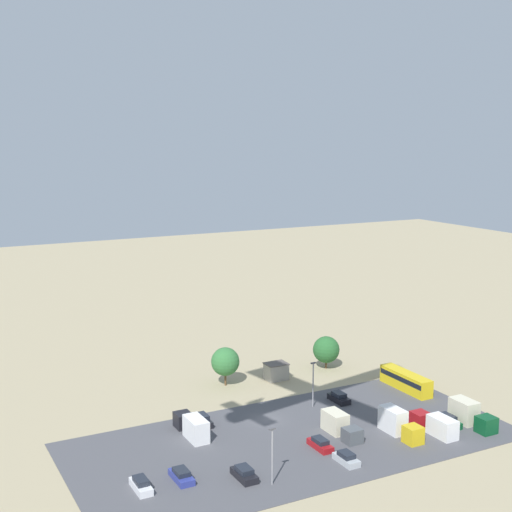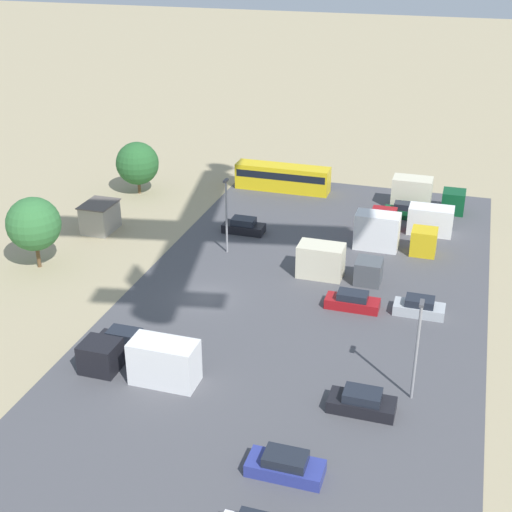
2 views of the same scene
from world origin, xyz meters
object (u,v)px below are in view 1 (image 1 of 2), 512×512
Objects in this scene: parked_car_5 at (447,421)px; shed_building at (276,371)px; parked_car_2 at (244,474)px; parked_truck_1 at (470,415)px; parked_truck_4 at (192,426)px; bus at (406,380)px; parked_truck_2 at (398,424)px; parked_car_0 at (181,476)px; parked_car_4 at (202,420)px; parked_truck_3 at (436,425)px; parked_car_6 at (346,459)px; parked_truck_0 at (340,425)px; parked_car_3 at (339,398)px; parked_car_7 at (141,485)px; parked_car_1 at (320,444)px.

shed_building is at bearing -67.03° from parked_car_5.
parked_truck_1 is at bearing -0.73° from parked_car_2.
parked_truck_4 reaches higher than parked_car_5.
bus is 15.67m from parked_car_5.
parked_truck_2 reaches higher than parked_truck_4.
parked_car_0 is 0.52× the size of parked_truck_4.
parked_truck_4 reaches higher than parked_car_4.
parked_truck_2 is 0.95× the size of parked_truck_3.
parked_truck_0 is at bearing 61.26° from parked_car_6.
parked_truck_1 is (-15.75, 31.38, 0.16)m from shed_building.
parked_truck_1 is 6.62m from parked_truck_3.
parked_car_3 reaches higher than parked_car_6.
parked_truck_3 is at bearing -25.98° from parked_truck_4.
parked_car_3 reaches higher than parked_car_0.
parked_car_5 is 1.06× the size of parked_car_7.
shed_building is at bearing -63.35° from parked_truck_1.
parked_car_2 is at bearing -24.44° from parked_car_0.
shed_building reaches higher than parked_car_2.
parked_truck_1 is at bearing 125.43° from parked_car_3.
parked_car_5 is at bearing 1.60° from parked_car_2.
parked_car_4 is 1.07× the size of parked_car_6.
parked_truck_2 reaches higher than bus.
parked_car_7 is at bearing 179.61° from parked_car_1.
parked_truck_2 is at bearing 177.68° from parked_car_7.
parked_car_4 is (36.90, -2.22, -0.93)m from bus.
bus is at bearing -153.31° from parked_truck_0.
parked_truck_0 reaches higher than parked_car_6.
parked_truck_4 reaches higher than parked_car_2.
parked_truck_1 is 41.52m from parked_truck_4.
shed_building reaches higher than parked_car_0.
parked_truck_2 is 0.91× the size of parked_truck_4.
parked_car_7 is 38.43m from parked_truck_2.
parked_truck_0 is at bearing 81.93° from shed_building.
parked_car_7 is (47.16, -2.22, -0.03)m from parked_car_5.
parked_truck_4 reaches higher than parked_car_1.
parked_car_3 is at bearing 47.67° from parked_car_1.
parked_car_5 is at bearing 112.97° from shed_building.
parked_car_2 is at bearing 165.74° from parked_car_7.
parked_car_2 is (-7.21, 3.27, 0.04)m from parked_car_0.
shed_building is 22.66m from bus.
parked_truck_2 is at bearing -26.76° from parked_truck_4.
parked_car_1 is 1.09× the size of parked_car_6.
parked_car_3 reaches higher than parked_car_1.
parked_truck_1 is (-12.08, 16.97, 0.94)m from parked_car_3.
parked_car_6 is at bearing -14.95° from parked_car_0.
parked_car_4 is 0.53× the size of parked_truck_3.
parked_car_1 is at bearing 27.36° from parked_truck_0.
bus is 16.52m from parked_truck_1.
parked_truck_2 is (11.84, -2.11, 0.05)m from parked_truck_1.
bus is 31.05m from parked_car_6.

